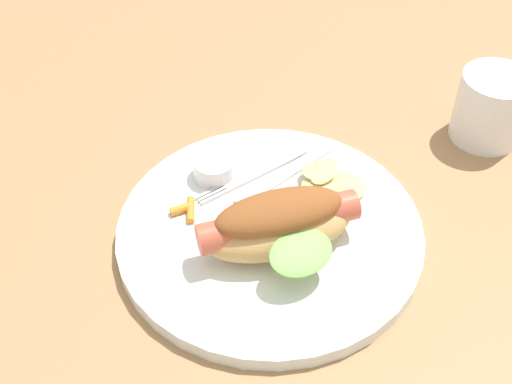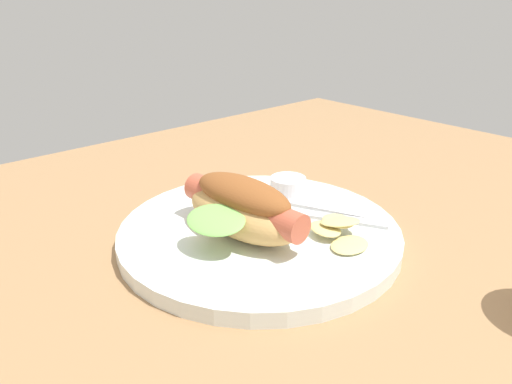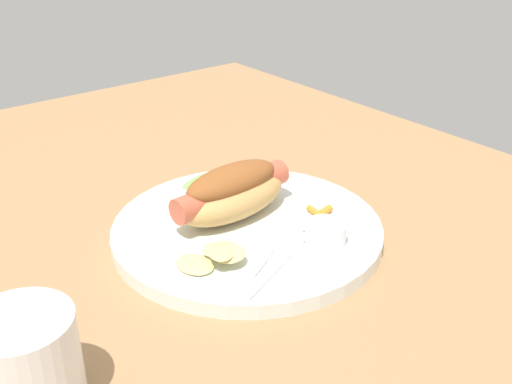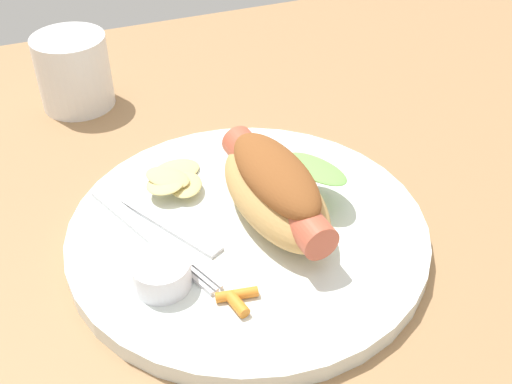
{
  "view_description": "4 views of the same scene",
  "coord_description": "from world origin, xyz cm",
  "px_view_note": "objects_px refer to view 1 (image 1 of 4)",
  "views": [
    {
      "loc": [
        -41.46,
        12.38,
        49.22
      ],
      "look_at": [
        2.13,
        2.1,
        4.99
      ],
      "focal_mm": 47.0,
      "sensor_mm": 36.0,
      "label": 1
    },
    {
      "loc": [
        -29.51,
        -31.99,
        24.54
      ],
      "look_at": [
        -0.8,
        0.08,
        6.21
      ],
      "focal_mm": 33.32,
      "sensor_mm": 36.0,
      "label": 2
    },
    {
      "loc": [
        47.11,
        -34.93,
        34.82
      ],
      "look_at": [
        0.12,
        2.73,
        4.8
      ],
      "focal_mm": 43.29,
      "sensor_mm": 36.0,
      "label": 3
    },
    {
      "loc": [
        14.02,
        37.32,
        35.84
      ],
      "look_at": [
        -0.59,
        -0.07,
        3.89
      ],
      "focal_mm": 44.12,
      "sensor_mm": 36.0,
      "label": 4
    }
  ],
  "objects_px": {
    "hot_dog": "(279,223)",
    "knife": "(286,173)",
    "sauce_ramekin": "(214,168)",
    "fork": "(266,168)",
    "plate": "(270,232)",
    "carrot_garnish": "(186,210)",
    "chips_pile": "(329,179)",
    "drinking_cup": "(491,107)"
  },
  "relations": [
    {
      "from": "plate",
      "to": "fork",
      "type": "relative_size",
      "value": 1.93
    },
    {
      "from": "sauce_ramekin",
      "to": "fork",
      "type": "xyz_separation_m",
      "value": [
        -0.0,
        -0.05,
        -0.01
      ]
    },
    {
      "from": "plate",
      "to": "fork",
      "type": "xyz_separation_m",
      "value": [
        0.08,
        -0.02,
        0.01
      ]
    },
    {
      "from": "hot_dog",
      "to": "drinking_cup",
      "type": "bearing_deg",
      "value": -160.4
    },
    {
      "from": "fork",
      "to": "chips_pile",
      "type": "distance_m",
      "value": 0.07
    },
    {
      "from": "knife",
      "to": "drinking_cup",
      "type": "relative_size",
      "value": 1.69
    },
    {
      "from": "plate",
      "to": "carrot_garnish",
      "type": "bearing_deg",
      "value": 64.08
    },
    {
      "from": "drinking_cup",
      "to": "chips_pile",
      "type": "bearing_deg",
      "value": 104.79
    },
    {
      "from": "plate",
      "to": "chips_pile",
      "type": "bearing_deg",
      "value": -60.06
    },
    {
      "from": "hot_dog",
      "to": "knife",
      "type": "relative_size",
      "value": 1.13
    },
    {
      "from": "chips_pile",
      "to": "fork",
      "type": "bearing_deg",
      "value": 57.02
    },
    {
      "from": "sauce_ramekin",
      "to": "chips_pile",
      "type": "xyz_separation_m",
      "value": [
        -0.04,
        -0.11,
        -0.0
      ]
    },
    {
      "from": "chips_pile",
      "to": "knife",
      "type": "bearing_deg",
      "value": 56.94
    },
    {
      "from": "plate",
      "to": "knife",
      "type": "relative_size",
      "value": 2.21
    },
    {
      "from": "carrot_garnish",
      "to": "knife",
      "type": "bearing_deg",
      "value": -74.83
    },
    {
      "from": "hot_dog",
      "to": "chips_pile",
      "type": "xyz_separation_m",
      "value": [
        0.07,
        -0.07,
        -0.02
      ]
    },
    {
      "from": "hot_dog",
      "to": "knife",
      "type": "bearing_deg",
      "value": -113.66
    },
    {
      "from": "knife",
      "to": "drinking_cup",
      "type": "xyz_separation_m",
      "value": [
        0.03,
        -0.24,
        0.02
      ]
    },
    {
      "from": "hot_dog",
      "to": "carrot_garnish",
      "type": "xyz_separation_m",
      "value": [
        0.06,
        0.08,
        -0.03
      ]
    },
    {
      "from": "sauce_ramekin",
      "to": "chips_pile",
      "type": "height_order",
      "value": "sauce_ramekin"
    },
    {
      "from": "sauce_ramekin",
      "to": "fork",
      "type": "bearing_deg",
      "value": -93.46
    },
    {
      "from": "fork",
      "to": "chips_pile",
      "type": "height_order",
      "value": "chips_pile"
    },
    {
      "from": "hot_dog",
      "to": "fork",
      "type": "relative_size",
      "value": 0.99
    },
    {
      "from": "hot_dog",
      "to": "knife",
      "type": "distance_m",
      "value": 0.1
    },
    {
      "from": "plate",
      "to": "fork",
      "type": "height_order",
      "value": "fork"
    },
    {
      "from": "knife",
      "to": "drinking_cup",
      "type": "height_order",
      "value": "drinking_cup"
    },
    {
      "from": "knife",
      "to": "fork",
      "type": "bearing_deg",
      "value": -61.83
    },
    {
      "from": "fork",
      "to": "sauce_ramekin",
      "type": "bearing_deg",
      "value": -25.58
    },
    {
      "from": "sauce_ramekin",
      "to": "drinking_cup",
      "type": "height_order",
      "value": "drinking_cup"
    },
    {
      "from": "hot_dog",
      "to": "sauce_ramekin",
      "type": "relative_size",
      "value": 3.52
    },
    {
      "from": "hot_dog",
      "to": "carrot_garnish",
      "type": "relative_size",
      "value": 4.78
    },
    {
      "from": "sauce_ramekin",
      "to": "plate",
      "type": "bearing_deg",
      "value": -154.64
    },
    {
      "from": "hot_dog",
      "to": "knife",
      "type": "xyz_separation_m",
      "value": [
        0.09,
        -0.03,
        -0.03
      ]
    },
    {
      "from": "plate",
      "to": "carrot_garnish",
      "type": "relative_size",
      "value": 9.3
    },
    {
      "from": "plate",
      "to": "fork",
      "type": "distance_m",
      "value": 0.08
    },
    {
      "from": "carrot_garnish",
      "to": "sauce_ramekin",
      "type": "bearing_deg",
      "value": -39.2
    },
    {
      "from": "sauce_ramekin",
      "to": "carrot_garnish",
      "type": "height_order",
      "value": "sauce_ramekin"
    },
    {
      "from": "chips_pile",
      "to": "carrot_garnish",
      "type": "xyz_separation_m",
      "value": [
        -0.01,
        0.15,
        -0.0
      ]
    },
    {
      "from": "drinking_cup",
      "to": "hot_dog",
      "type": "bearing_deg",
      "value": 113.79
    },
    {
      "from": "carrot_garnish",
      "to": "drinking_cup",
      "type": "relative_size",
      "value": 0.4
    },
    {
      "from": "plate",
      "to": "hot_dog",
      "type": "xyz_separation_m",
      "value": [
        -0.03,
        -0.0,
        0.04
      ]
    },
    {
      "from": "knife",
      "to": "drinking_cup",
      "type": "distance_m",
      "value": 0.24
    }
  ]
}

